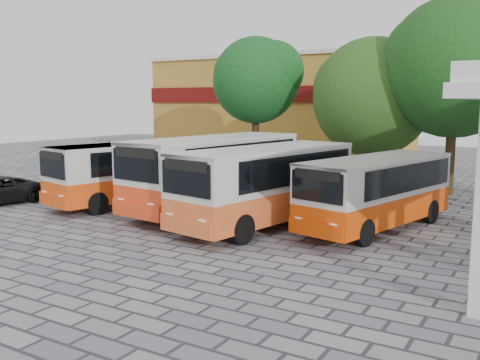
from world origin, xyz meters
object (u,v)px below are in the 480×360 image
Objects in this scene: bus_far_left at (132,169)px; bus_centre_right at (266,181)px; bus_centre_left at (215,169)px; bus_far_right at (377,188)px.

bus_far_left is 7.38m from bus_centre_right.
bus_centre_left is at bearing 20.60° from bus_far_left.
bus_centre_right is at bearing 7.61° from bus_far_left.
bus_far_right is at bearing 33.18° from bus_centre_right.
bus_far_left is at bearing -162.13° from bus_far_right.
bus_centre_right is (7.34, -0.76, 0.10)m from bus_far_left.
bus_centre_left is 1.17× the size of bus_far_right.
bus_centre_right is (3.17, -1.28, -0.12)m from bus_centre_left.
bus_far_right is (6.90, 0.28, -0.30)m from bus_centre_left.
bus_far_right is at bearing 17.61° from bus_far_left.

